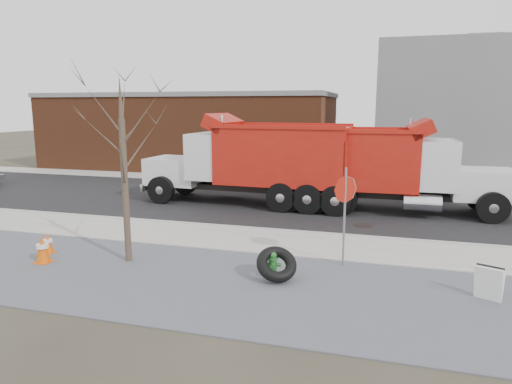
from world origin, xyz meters
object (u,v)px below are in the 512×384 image
(fire_hydrant, at_px, (273,266))
(dump_truck_red_b, at_px, (256,160))
(stop_sign, at_px, (345,200))
(sandwich_board, at_px, (489,283))
(truck_tire, at_px, (277,264))
(dump_truck_red_a, at_px, (382,165))

(fire_hydrant, bearing_deg, dump_truck_red_b, 99.81)
(fire_hydrant, xyz_separation_m, stop_sign, (1.64, 1.40, 1.53))
(sandwich_board, xyz_separation_m, dump_truck_red_b, (-7.89, 8.57, 1.58))
(sandwich_board, bearing_deg, truck_tire, -154.66)
(stop_sign, bearing_deg, dump_truck_red_a, 60.64)
(stop_sign, bearing_deg, fire_hydrant, -162.10)
(truck_tire, xyz_separation_m, dump_truck_red_a, (2.36, 8.88, 1.48))
(truck_tire, height_order, sandwich_board, truck_tire)
(fire_hydrant, bearing_deg, sandwich_board, -8.88)
(fire_hydrant, height_order, dump_truck_red_b, dump_truck_red_b)
(fire_hydrant, relative_size, truck_tire, 0.54)
(sandwich_board, bearing_deg, stop_sign, -179.13)
(dump_truck_red_b, bearing_deg, stop_sign, 124.36)
(truck_tire, bearing_deg, dump_truck_red_b, 109.18)
(truck_tire, height_order, stop_sign, stop_sign)
(fire_hydrant, height_order, truck_tire, truck_tire)
(sandwich_board, relative_size, dump_truck_red_a, 0.09)
(stop_sign, relative_size, sandwich_board, 3.39)
(dump_truck_red_b, bearing_deg, dump_truck_red_a, -176.24)
(sandwich_board, bearing_deg, dump_truck_red_b, 156.20)
(dump_truck_red_b, bearing_deg, fire_hydrant, 110.71)
(dump_truck_red_a, bearing_deg, truck_tire, -106.02)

